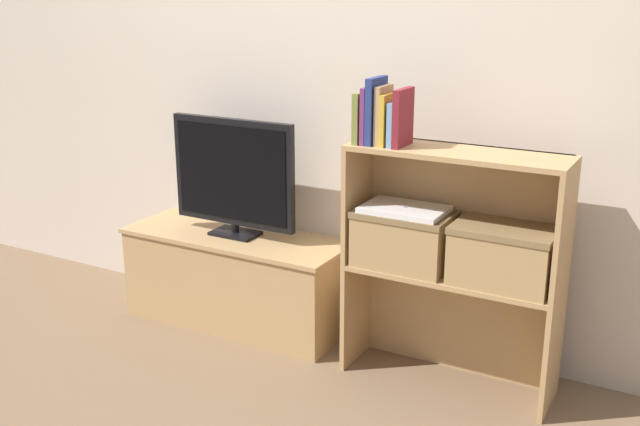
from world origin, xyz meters
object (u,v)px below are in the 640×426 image
tv (233,175)px  book_navy (376,111)px  tv_stand (237,278)px  storage_basket_left (404,236)px  book_tan (383,115)px  book_mustard (389,119)px  book_olive (363,117)px  laptop (405,209)px  book_skyblue (396,124)px  book_maroon (403,118)px  book_plum (370,115)px  storage_basket_right (503,253)px

tv → book_navy: bearing=-6.5°
tv_stand → storage_basket_left: bearing=-4.5°
book_tan → book_mustard: 0.03m
tv_stand → book_navy: bearing=-6.7°
storage_basket_left → book_mustard: bearing=-165.5°
book_olive → storage_basket_left: book_olive is taller
tv → storage_basket_left: (0.87, -0.07, -0.13)m
tv → laptop: bearing=-4.4°
storage_basket_left → tv_stand: bearing=175.5°
book_navy → book_olive: bearing=180.0°
tv → book_mustard: 0.88m
book_tan → book_skyblue: size_ratio=1.33×
book_navy → storage_basket_left: (0.12, 0.02, -0.50)m
tv → book_navy: (0.75, -0.09, 0.37)m
tv → storage_basket_left: 0.89m
tv → book_maroon: book_maroon is taller
book_olive → book_navy: bearing=0.0°
book_plum → book_olive: bearing=180.0°
storage_basket_left → laptop: 0.11m
book_plum → book_mustard: book_plum is taller
book_olive → book_skyblue: bearing=0.0°
tv_stand → tv: 0.51m
book_olive → laptop: book_olive is taller
tv → book_plum: 0.81m
laptop → storage_basket_right: bearing=0.0°
book_tan → book_skyblue: bearing=0.0°
tv → book_skyblue: size_ratio=3.73×
tv_stand → book_navy: (0.75, -0.09, 0.87)m
book_tan → storage_basket_right: (0.50, 0.02, -0.48)m
book_maroon → storage_basket_left: book_maroon is taller
tv → book_tan: (0.78, -0.09, 0.35)m
book_olive → book_maroon: bearing=0.0°
book_navy → book_skyblue: bearing=0.0°
book_plum → book_navy: bearing=0.0°
tv_stand → book_skyblue: bearing=-6.0°
book_tan → storage_basket_right: book_tan is taller
tv_stand → storage_basket_right: storage_basket_right is taller
book_skyblue → book_navy: bearing=180.0°
tv → book_navy: 0.84m
book_olive → book_plum: size_ratio=0.90×
book_maroon → tv: bearing=174.3°
storage_basket_left → laptop: laptop is taller
storage_basket_left → tv: bearing=175.6°
tv → laptop: 0.88m
laptop → tv_stand: bearing=175.5°
book_tan → book_maroon: (0.08, 0.00, -0.00)m
book_plum → storage_basket_right: (0.55, 0.02, -0.48)m
book_olive → tv: bearing=173.0°
book_navy → storage_basket_right: size_ratio=0.67×
book_tan → book_skyblue: 0.06m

